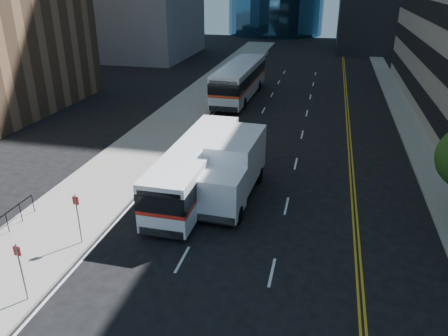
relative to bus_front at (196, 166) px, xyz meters
name	(u,v)px	position (x,y,z in m)	size (l,w,h in m)	color
ground	(252,302)	(4.79, -8.63, -1.58)	(160.00, 160.00, 0.00)	black
sidewalk_west	(189,108)	(-5.71, 16.37, -1.50)	(5.00, 90.00, 0.15)	gray
sidewalk_east	(407,122)	(13.79, 16.37, -1.50)	(2.00, 90.00, 0.15)	gray
bus_front	(196,166)	(0.00, 0.00, 0.00)	(2.60, 11.23, 2.89)	white
bus_rear	(240,80)	(-1.81, 21.43, 0.28)	(3.21, 13.24, 3.40)	white
box_truck	(232,168)	(2.15, -0.24, 0.19)	(2.77, 7.11, 3.34)	white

